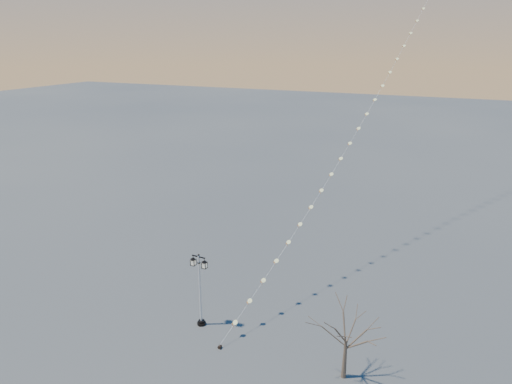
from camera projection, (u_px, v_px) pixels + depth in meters
The scene contains 4 objects.
ground at pixel (203, 354), 28.62m from camera, with size 300.00×300.00×0.00m, color #474948.
street_lamp at pixel (200, 286), 30.70m from camera, with size 1.36×0.59×5.35m.
bare_tree at pixel (347, 330), 25.71m from camera, with size 2.76×2.76×4.57m.
kite_train at pixel (381, 70), 41.80m from camera, with size 10.43×45.72×32.20m.
Camera 1 is at (12.77, -20.56, 18.62)m, focal length 32.26 mm.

